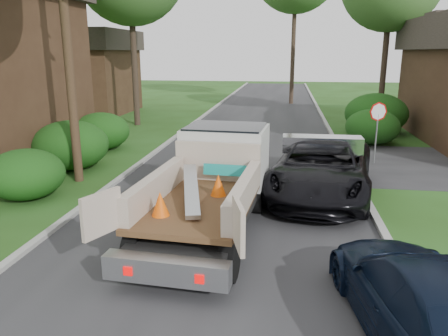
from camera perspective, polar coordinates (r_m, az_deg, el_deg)
The scene contains 15 objects.
ground at distance 9.97m, azimuth -2.03°, elevation -11.08°, with size 120.00×120.00×0.00m, color #234313.
road at distance 19.38m, azimuth 3.15°, elevation 1.88°, with size 8.00×90.00×0.02m, color #28282B.
curb_left at distance 20.13m, azimuth -8.56°, elevation 2.38°, with size 0.20×90.00×0.12m, color #9E9E99.
curb_right at distance 19.46m, azimuth 15.27°, elevation 1.59°, with size 0.20×90.00×0.12m, color #9E9E99.
stop_sign at distance 18.36m, azimuth 19.43°, elevation 5.95°, with size 0.71×0.32×2.48m.
utility_pole at distance 15.53m, azimuth -19.96°, elevation 17.04°, with size 2.42×1.25×10.00m.
house_left_far at distance 34.34m, azimuth -18.40°, elevation 11.97°, with size 7.56×7.56×6.00m.
hedge_left_a at distance 14.61m, azimuth -24.51°, elevation -0.73°, with size 2.34×2.34×1.53m, color #0D3B0F.
hedge_left_b at distance 17.66m, azimuth -19.41°, elevation 2.85°, with size 2.86×2.86×1.87m, color #0D3B0F.
hedge_left_c at distance 20.90m, azimuth -15.78°, elevation 4.66°, with size 2.60×2.60×1.70m, color #0D3B0F.
hedge_right_a at distance 22.49m, azimuth 18.83°, elevation 5.11°, with size 2.60×2.60×1.70m, color #0D3B0F.
hedge_right_b at distance 25.50m, azimuth 19.25°, elevation 6.73°, with size 3.38×3.38×2.21m, color #0D3B0F.
flatbed_truck at distance 11.36m, azimuth -1.03°, elevation -0.78°, with size 3.06×6.46×2.38m.
black_pickup at distance 13.96m, azimuth 12.65°, elevation 0.05°, with size 2.90×6.30×1.75m, color black.
navy_suv at distance 7.62m, azimuth 24.61°, elevation -15.32°, with size 1.96×4.82×1.40m, color black.
Camera 1 is at (1.61, -8.81, 4.36)m, focal length 35.00 mm.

